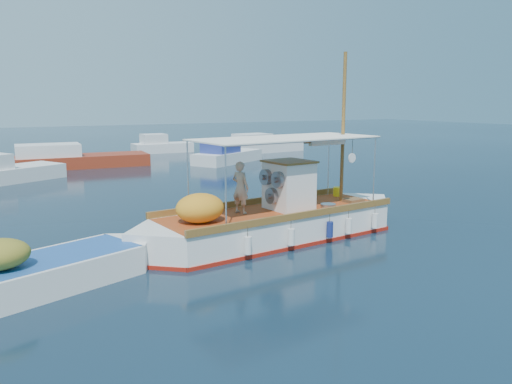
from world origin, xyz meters
TOP-DOWN VIEW (x-y plane):
  - ground at (0.00, 0.00)m, footprint 160.00×160.00m
  - fishing_caique at (-0.26, 0.09)m, footprint 10.08×3.42m
  - dinghy at (-7.44, -1.05)m, footprint 6.21×3.34m
  - bg_boat_n at (-3.31, 21.65)m, footprint 9.92×3.37m
  - bg_boat_ne at (7.02, 18.90)m, footprint 6.16×4.80m
  - bg_boat_e at (13.02, 24.58)m, footprint 7.44×3.37m
  - bg_boat_far_n at (5.28, 28.31)m, footprint 5.02×2.03m

SIDE VIEW (x-z plane):
  - ground at x=0.00m, z-range 0.00..0.00m
  - dinghy at x=-7.44m, z-range -0.47..1.14m
  - bg_boat_n at x=-3.31m, z-range -0.41..1.39m
  - bg_boat_ne at x=7.02m, z-range -0.41..1.39m
  - bg_boat_e at x=13.02m, z-range -0.41..1.39m
  - bg_boat_far_n at x=5.28m, z-range -0.41..1.39m
  - fishing_caique at x=-0.26m, z-range -2.55..3.63m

